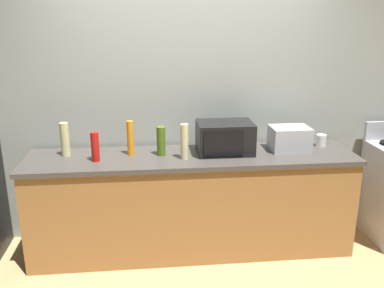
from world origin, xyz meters
TOP-DOWN VIEW (x-y plane):
  - ground_plane at (0.00, 0.00)m, footprint 8.00×8.00m
  - back_wall at (0.00, 0.81)m, footprint 6.40×0.10m
  - counter_run at (0.00, 0.40)m, footprint 2.84×0.64m
  - microwave at (0.29, 0.45)m, footprint 0.48×0.35m
  - toaster_oven at (0.88, 0.46)m, footprint 0.34×0.26m
  - bottle_olive_oil at (-0.26, 0.43)m, footprint 0.07×0.07m
  - bottle_vinegar at (-1.07, 0.50)m, footprint 0.07×0.07m
  - bottle_hot_sauce at (-0.80, 0.33)m, footprint 0.07×0.07m
  - bottle_hand_soap at (-0.07, 0.31)m, footprint 0.07×0.07m
  - bottle_dish_soap at (-0.52, 0.47)m, footprint 0.06×0.06m
  - mug_white at (1.21, 0.54)m, footprint 0.09×0.09m

SIDE VIEW (x-z plane):
  - ground_plane at x=0.00m, z-range 0.00..0.00m
  - counter_run at x=0.00m, z-range 0.00..0.90m
  - mug_white at x=1.21m, z-range 0.90..1.01m
  - toaster_oven at x=0.88m, z-range 0.90..1.11m
  - bottle_hot_sauce at x=-0.80m, z-range 0.90..1.15m
  - bottle_olive_oil at x=-0.26m, z-range 0.90..1.15m
  - microwave at x=0.29m, z-range 0.90..1.17m
  - bottle_vinegar at x=-1.07m, z-range 0.90..1.19m
  - bottle_dish_soap at x=-0.52m, z-range 0.90..1.20m
  - bottle_hand_soap at x=-0.07m, z-range 0.90..1.20m
  - back_wall at x=0.00m, z-range 0.00..2.70m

